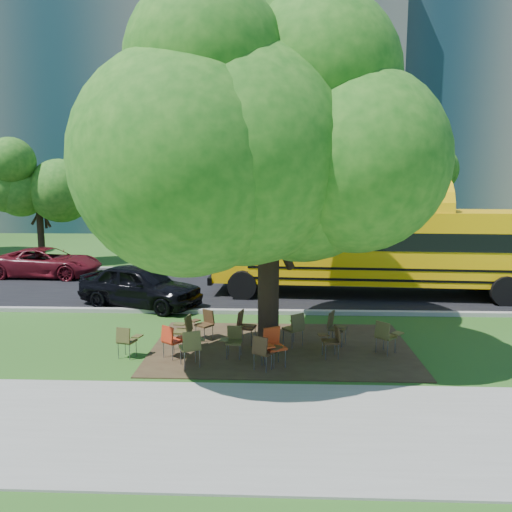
{
  "coord_description": "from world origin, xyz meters",
  "views": [
    {
      "loc": [
        0.84,
        -13.59,
        4.56
      ],
      "look_at": [
        0.14,
        3.94,
        1.86
      ],
      "focal_mm": 35.0,
      "sensor_mm": 36.0,
      "label": 1
    }
  ],
  "objects_px": {
    "chair_0": "(127,339)",
    "chair_12": "(335,325)",
    "chair_7": "(386,334)",
    "chair_10": "(245,324)",
    "chair_5": "(273,343)",
    "chair_6": "(332,338)",
    "chair_9": "(205,321)",
    "chair_3": "(233,339)",
    "main_tree": "(269,154)",
    "school_bus": "(405,247)",
    "chair_1": "(172,338)",
    "chair_11": "(295,326)",
    "chair_8": "(184,328)",
    "chair_4": "(264,349)",
    "bg_car_red": "(47,263)",
    "chair_2": "(192,344)",
    "black_car": "(140,286)"
  },
  "relations": [
    {
      "from": "chair_3",
      "to": "main_tree",
      "type": "bearing_deg",
      "value": -143.52
    },
    {
      "from": "chair_0",
      "to": "chair_11",
      "type": "distance_m",
      "value": 4.49
    },
    {
      "from": "school_bus",
      "to": "chair_0",
      "type": "relative_size",
      "value": 16.59
    },
    {
      "from": "chair_11",
      "to": "school_bus",
      "type": "bearing_deg",
      "value": 16.54
    },
    {
      "from": "chair_5",
      "to": "chair_6",
      "type": "height_order",
      "value": "chair_5"
    },
    {
      "from": "chair_9",
      "to": "school_bus",
      "type": "bearing_deg",
      "value": -103.99
    },
    {
      "from": "chair_12",
      "to": "chair_1",
      "type": "bearing_deg",
      "value": -50.46
    },
    {
      "from": "school_bus",
      "to": "chair_0",
      "type": "height_order",
      "value": "school_bus"
    },
    {
      "from": "chair_1",
      "to": "chair_3",
      "type": "xyz_separation_m",
      "value": [
        1.55,
        0.16,
        -0.04
      ]
    },
    {
      "from": "chair_6",
      "to": "black_car",
      "type": "xyz_separation_m",
      "value": [
        -6.34,
        4.99,
        0.25
      ]
    },
    {
      "from": "chair_5",
      "to": "bg_car_red",
      "type": "xyz_separation_m",
      "value": [
        -10.69,
        10.98,
        0.1
      ]
    },
    {
      "from": "chair_5",
      "to": "chair_8",
      "type": "relative_size",
      "value": 1.04
    },
    {
      "from": "chair_1",
      "to": "chair_11",
      "type": "height_order",
      "value": "chair_11"
    },
    {
      "from": "chair_7",
      "to": "chair_12",
      "type": "relative_size",
      "value": 0.95
    },
    {
      "from": "chair_12",
      "to": "chair_8",
      "type": "bearing_deg",
      "value": -60.67
    },
    {
      "from": "chair_7",
      "to": "bg_car_red",
      "type": "distance_m",
      "value": 16.92
    },
    {
      "from": "chair_5",
      "to": "chair_6",
      "type": "bearing_deg",
      "value": 177.26
    },
    {
      "from": "chair_8",
      "to": "school_bus",
      "type": "bearing_deg",
      "value": -39.53
    },
    {
      "from": "chair_7",
      "to": "chair_8",
      "type": "height_order",
      "value": "chair_8"
    },
    {
      "from": "chair_4",
      "to": "chair_5",
      "type": "height_order",
      "value": "chair_5"
    },
    {
      "from": "chair_6",
      "to": "chair_7",
      "type": "bearing_deg",
      "value": -87.16
    },
    {
      "from": "chair_6",
      "to": "chair_4",
      "type": "bearing_deg",
      "value": 110.89
    },
    {
      "from": "chair_1",
      "to": "chair_8",
      "type": "bearing_deg",
      "value": 115.37
    },
    {
      "from": "chair_4",
      "to": "chair_11",
      "type": "height_order",
      "value": "chair_11"
    },
    {
      "from": "chair_3",
      "to": "chair_10",
      "type": "relative_size",
      "value": 0.87
    },
    {
      "from": "school_bus",
      "to": "chair_7",
      "type": "height_order",
      "value": "school_bus"
    },
    {
      "from": "main_tree",
      "to": "chair_1",
      "type": "relative_size",
      "value": 9.94
    },
    {
      "from": "chair_2",
      "to": "chair_9",
      "type": "xyz_separation_m",
      "value": [
        0.01,
        2.18,
        -0.05
      ]
    },
    {
      "from": "chair_10",
      "to": "chair_7",
      "type": "bearing_deg",
      "value": 93.2
    },
    {
      "from": "chair_7",
      "to": "chair_10",
      "type": "height_order",
      "value": "chair_10"
    },
    {
      "from": "school_bus",
      "to": "black_car",
      "type": "xyz_separation_m",
      "value": [
        -9.93,
        -2.17,
        -1.17
      ]
    },
    {
      "from": "chair_7",
      "to": "chair_1",
      "type": "bearing_deg",
      "value": -129.03
    },
    {
      "from": "chair_9",
      "to": "chair_5",
      "type": "bearing_deg",
      "value": 170.66
    },
    {
      "from": "chair_5",
      "to": "chair_12",
      "type": "relative_size",
      "value": 1.02
    },
    {
      "from": "chair_6",
      "to": "chair_1",
      "type": "bearing_deg",
      "value": 84.79
    },
    {
      "from": "chair_5",
      "to": "chair_2",
      "type": "bearing_deg",
      "value": -22.61
    },
    {
      "from": "school_bus",
      "to": "bg_car_red",
      "type": "height_order",
      "value": "school_bus"
    },
    {
      "from": "chair_1",
      "to": "chair_0",
      "type": "bearing_deg",
      "value": -143.69
    },
    {
      "from": "chair_4",
      "to": "chair_7",
      "type": "xyz_separation_m",
      "value": [
        3.17,
        1.28,
        0.01
      ]
    },
    {
      "from": "chair_2",
      "to": "chair_6",
      "type": "xyz_separation_m",
      "value": [
        3.5,
        0.83,
        -0.06
      ]
    },
    {
      "from": "chair_8",
      "to": "chair_10",
      "type": "relative_size",
      "value": 0.99
    },
    {
      "from": "chair_5",
      "to": "chair_9",
      "type": "height_order",
      "value": "chair_5"
    },
    {
      "from": "chair_0",
      "to": "chair_3",
      "type": "xyz_separation_m",
      "value": [
        2.73,
        0.14,
        -0.01
      ]
    },
    {
      "from": "chair_10",
      "to": "chair_12",
      "type": "distance_m",
      "value": 2.5
    },
    {
      "from": "main_tree",
      "to": "chair_3",
      "type": "height_order",
      "value": "main_tree"
    },
    {
      "from": "chair_1",
      "to": "black_car",
      "type": "height_order",
      "value": "black_car"
    },
    {
      "from": "chair_4",
      "to": "chair_0",
      "type": "bearing_deg",
      "value": -160.04
    },
    {
      "from": "chair_0",
      "to": "chair_2",
      "type": "height_order",
      "value": "chair_2"
    },
    {
      "from": "chair_5",
      "to": "chair_11",
      "type": "xyz_separation_m",
      "value": [
        0.6,
        1.52,
        -0.01
      ]
    },
    {
      "from": "chair_0",
      "to": "chair_12",
      "type": "height_order",
      "value": "chair_12"
    }
  ]
}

